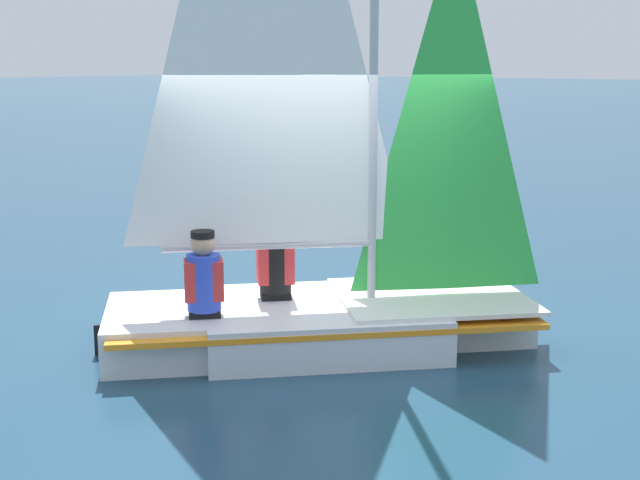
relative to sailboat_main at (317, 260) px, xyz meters
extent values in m
plane|color=navy|center=(0.02, 0.02, -0.81)|extent=(260.00, 260.00, 0.00)
cube|color=silver|center=(0.02, 0.02, -0.61)|extent=(2.69, 2.70, 0.40)
cube|color=silver|center=(1.07, 1.11, -0.61)|extent=(1.28, 1.28, 0.40)
cube|color=silver|center=(-1.04, -1.07, -0.61)|extent=(1.65, 1.63, 0.40)
cube|color=orange|center=(0.02, 0.02, -0.49)|extent=(3.87, 3.92, 0.05)
cube|color=silver|center=(0.76, 0.79, -0.39)|extent=(2.32, 2.33, 0.04)
cylinder|color=#B7B7BC|center=(-0.31, -0.32, 0.15)|extent=(1.39, 1.44, 0.07)
pyramid|color=green|center=(0.86, 0.90, 1.37)|extent=(0.95, 0.98, 3.37)
cube|color=black|center=(-1.39, -1.44, -0.67)|extent=(0.08, 0.08, 0.28)
cube|color=black|center=(-0.43, -0.09, -0.58)|extent=(0.37, 0.37, 0.45)
cylinder|color=black|center=(-0.43, -0.09, -0.11)|extent=(0.42, 0.42, 0.50)
cube|color=red|center=(-0.43, -0.09, -0.08)|extent=(0.42, 0.43, 0.35)
sphere|color=brown|center=(-0.43, -0.09, 0.24)|extent=(0.22, 0.22, 0.22)
cylinder|color=black|center=(-0.43, -0.09, 0.32)|extent=(0.30, 0.30, 0.06)
cube|color=black|center=(-0.54, -0.94, -0.58)|extent=(0.37, 0.37, 0.45)
cylinder|color=blue|center=(-0.54, -0.94, -0.11)|extent=(0.42, 0.42, 0.50)
cube|color=red|center=(-0.54, -0.94, -0.08)|extent=(0.42, 0.43, 0.35)
sphere|color=tan|center=(-0.54, -0.94, 0.24)|extent=(0.22, 0.22, 0.22)
cylinder|color=black|center=(-0.54, -0.94, 0.32)|extent=(0.30, 0.30, 0.06)
camera|label=1|loc=(4.87, -6.38, 1.80)|focal=50.00mm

